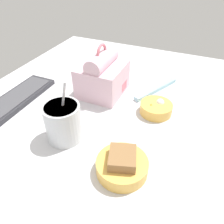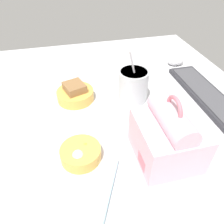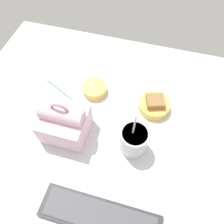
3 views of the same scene
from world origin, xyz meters
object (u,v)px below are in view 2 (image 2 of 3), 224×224
at_px(chopstick_case, 104,200).
at_px(computer_mouse, 176,61).
at_px(soup_cup, 133,85).
at_px(bento_bowl_sandwich, 75,94).
at_px(lunch_bag, 168,137).
at_px(keyboard, 206,94).
at_px(bento_bowl_snacks, 81,153).

bearing_deg(chopstick_case, computer_mouse, 141.36).
bearing_deg(soup_cup, bento_bowl_sandwich, -103.46).
distance_m(lunch_bag, computer_mouse, 0.58).
distance_m(bento_bowl_sandwich, computer_mouse, 0.53).
xyz_separation_m(bento_bowl_sandwich, computer_mouse, (-0.17, 0.50, -0.01)).
bearing_deg(chopstick_case, lunch_bag, 116.68).
height_order(keyboard, soup_cup, soup_cup).
distance_m(lunch_bag, bento_bowl_snacks, 0.24).
distance_m(bento_bowl_sandwich, bento_bowl_snacks, 0.29).
bearing_deg(chopstick_case, bento_bowl_snacks, -166.05).
relative_size(computer_mouse, chopstick_case, 0.35).
relative_size(soup_cup, bento_bowl_sandwich, 1.45).
relative_size(keyboard, computer_mouse, 5.44).
height_order(lunch_bag, bento_bowl_snacks, lunch_bag).
xyz_separation_m(keyboard, computer_mouse, (-0.27, 0.01, 0.01)).
height_order(soup_cup, chopstick_case, soup_cup).
distance_m(keyboard, computer_mouse, 0.27).
bearing_deg(lunch_bag, keyboard, 129.57).
bearing_deg(bento_bowl_snacks, soup_cup, 136.14).
height_order(lunch_bag, computer_mouse, lunch_bag).
xyz_separation_m(soup_cup, bento_bowl_snacks, (0.24, -0.23, -0.04)).
relative_size(lunch_bag, bento_bowl_snacks, 1.79).
height_order(keyboard, computer_mouse, computer_mouse).
height_order(keyboard, bento_bowl_sandwich, bento_bowl_sandwich).
relative_size(soup_cup, chopstick_case, 0.90).
xyz_separation_m(soup_cup, bento_bowl_sandwich, (-0.05, -0.21, -0.04)).
bearing_deg(soup_cup, bento_bowl_snacks, -43.86).
xyz_separation_m(soup_cup, chopstick_case, (0.38, -0.19, -0.05)).
height_order(bento_bowl_sandwich, bento_bowl_snacks, bento_bowl_sandwich).
height_order(bento_bowl_sandwich, computer_mouse, bento_bowl_sandwich).
height_order(lunch_bag, chopstick_case, lunch_bag).
height_order(soup_cup, bento_bowl_sandwich, soup_cup).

